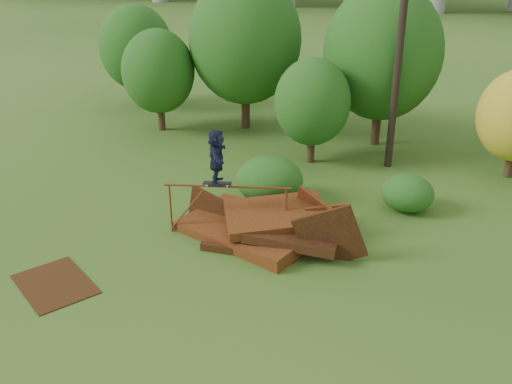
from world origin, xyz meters
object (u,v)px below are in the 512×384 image
(scrap_pile, at_px, (265,227))
(flat_plate, at_px, (55,284))
(utility_pole, at_px, (400,45))
(skater, at_px, (217,157))

(scrap_pile, xyz_separation_m, flat_plate, (-4.27, -4.27, -0.35))
(scrap_pile, distance_m, utility_pole, 8.75)
(skater, distance_m, utility_pole, 8.67)
(skater, relative_size, flat_plate, 0.73)
(scrap_pile, height_order, utility_pole, utility_pole)
(skater, height_order, utility_pole, utility_pole)
(flat_plate, bearing_deg, scrap_pile, 44.99)
(scrap_pile, distance_m, flat_plate, 6.05)
(scrap_pile, bearing_deg, flat_plate, -135.01)
(flat_plate, distance_m, utility_pole, 14.13)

